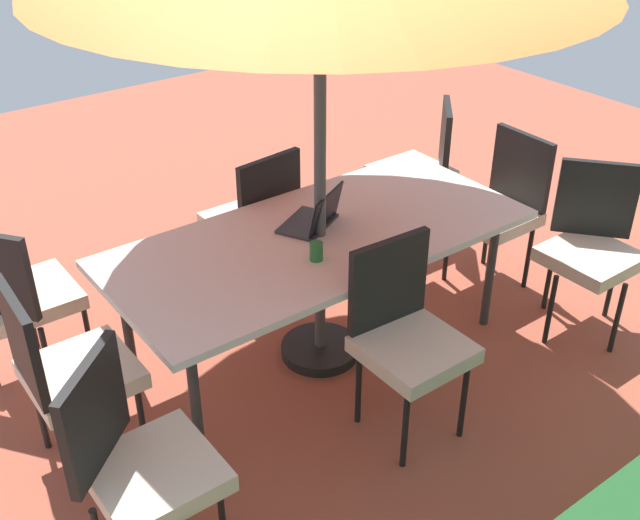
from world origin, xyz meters
The scene contains 12 objects.
ground_plane centered at (0.00, 0.00, -0.01)m, with size 10.00×10.00×0.02m, color #9E4C38.
dining_table centered at (0.00, 0.00, 0.72)m, with size 2.22×1.01×0.77m.
chair_west centered at (-1.35, 0.05, 0.55)m, with size 0.47×0.46×0.98m.
chair_northeast centered at (1.37, 0.67, 0.55)m, with size 0.59×0.59×0.98m.
chair_east centered at (1.38, -0.02, 0.55)m, with size 0.47×0.46×0.98m.
chair_north centered at (0.01, 0.68, 0.55)m, with size 0.46×0.47×0.98m.
chair_southeast centered at (1.35, -0.74, 0.55)m, with size 0.58×0.58×0.98m.
chair_northwest centered at (-1.40, 0.68, 0.55)m, with size 0.59×0.58×0.98m.
chair_south centered at (-0.05, -0.72, 0.55)m, with size 0.47×0.48×0.98m.
chair_southwest centered at (-1.37, -0.67, 0.55)m, with size 0.59×0.59×0.98m.
laptop centered at (-0.03, -0.09, 0.82)m, with size 0.40×0.37×0.21m.
cup centered at (0.17, 0.19, 0.82)m, with size 0.07×0.07×0.09m, color #286B33.
Camera 1 is at (2.07, 2.76, 2.70)m, focal length 43.07 mm.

